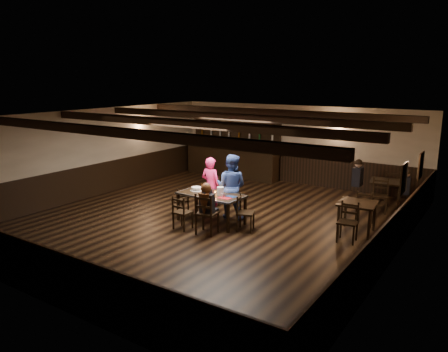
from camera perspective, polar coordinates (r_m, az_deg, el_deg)
The scene contains 25 objects.
ground at distance 11.40m, azimuth -1.48°, elevation -5.81°, with size 10.00×10.00×0.00m, color black.
room_shell at distance 10.99m, azimuth -1.37°, elevation 2.89°, with size 9.02×10.02×2.71m.
dining_table at distance 11.07m, azimuth -1.69°, elevation -2.70°, with size 1.75×0.93×0.75m.
chair_near_left at distance 10.63m, azimuth -5.67°, elevation -4.46°, with size 0.40×0.38×0.85m.
chair_near_right at distance 10.24m, azimuth -2.44°, elevation -4.56°, with size 0.53×0.52×1.00m.
chair_end_left at distance 11.73m, azimuth -5.58°, elevation -3.02°, with size 0.44×0.46×0.78m.
chair_end_right at distance 10.55m, azimuth 2.43°, elevation -4.42°, with size 0.51×0.52×0.88m.
chair_far_pushed at distance 12.50m, azimuth -1.55°, elevation -1.73°, with size 0.47×0.46×0.86m.
woman_pink at distance 11.71m, azimuth -1.72°, elevation -1.31°, with size 0.57×0.38×1.57m, color #FF294D.
man_blue at distance 11.39m, azimuth 0.94°, elevation -1.36°, with size 0.83×0.65×1.70m, color navy.
seated_person at distance 10.23m, azimuth -2.30°, elevation -3.18°, with size 0.33×0.50×0.81m.
cake at distance 11.36m, azimuth -3.63°, elevation -1.71°, with size 0.32×0.32×0.10m.
plate_stack_a at distance 11.08m, azimuth -2.21°, elevation -1.94°, with size 0.15×0.15×0.14m, color white.
plate_stack_b at distance 10.91m, azimuth -0.49°, elevation -1.96°, with size 0.18×0.18×0.21m, color white.
tea_light at distance 11.08m, azimuth -1.14°, elevation -2.17°, with size 0.05×0.05×0.06m.
salt_shaker at distance 10.73m, azimuth -0.27°, elevation -2.54°, with size 0.04×0.04×0.09m, color silver.
pepper_shaker at distance 10.74m, azimuth -0.04°, elevation -2.52°, with size 0.04×0.04×0.09m, color #A5A8AD.
drink_glass at distance 10.98m, azimuth -0.20°, elevation -2.12°, with size 0.07×0.07×0.11m, color silver.
menu_red at distance 10.68m, azimuth 0.12°, elevation -2.86°, with size 0.32×0.22×0.00m, color maroon.
menu_blue at distance 10.80m, azimuth 0.91°, elevation -2.69°, with size 0.26×0.18×0.00m, color #0E2046.
bar_counter at distance 16.32m, azimuth 1.18°, elevation 2.53°, with size 3.90×0.70×2.20m.
back_table_a at distance 10.80m, azimuth 17.04°, elevation -3.83°, with size 0.92×0.92×0.75m.
back_table_b at distance 13.29m, azimuth 20.47°, elevation -0.99°, with size 1.03×1.03×0.75m.
bg_patron_left at distance 13.53m, azimuth 17.10°, elevation 0.43°, with size 0.24×0.39×0.80m.
bg_patron_right at distance 13.07m, azimuth 22.67°, elevation -0.69°, with size 0.28×0.38×0.70m.
Camera 1 is at (6.23, -8.83, 3.64)m, focal length 35.00 mm.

